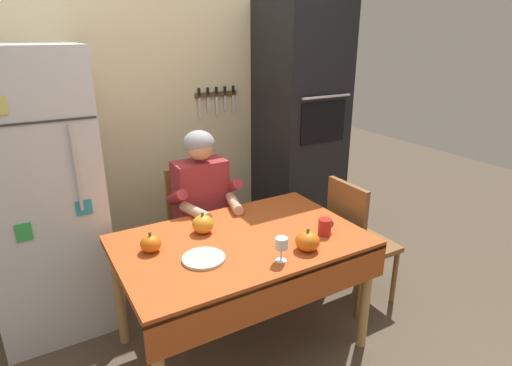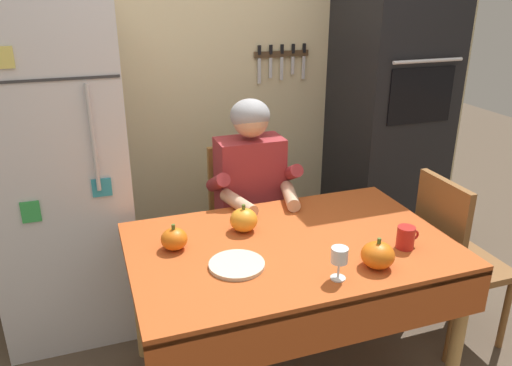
# 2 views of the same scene
# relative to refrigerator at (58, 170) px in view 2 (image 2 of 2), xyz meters

# --- Properties ---
(back_wall_assembly) EXTENTS (3.70, 0.13, 2.60)m
(back_wall_assembly) POSITION_rel_refrigerator_xyz_m (1.00, 0.39, 0.40)
(back_wall_assembly) COLOR beige
(back_wall_assembly) RESTS_ON ground
(refrigerator) EXTENTS (0.68, 0.71, 1.80)m
(refrigerator) POSITION_rel_refrigerator_xyz_m (0.00, 0.00, 0.00)
(refrigerator) COLOR silver
(refrigerator) RESTS_ON ground
(wall_oven) EXTENTS (0.60, 0.64, 2.10)m
(wall_oven) POSITION_rel_refrigerator_xyz_m (2.00, 0.04, 0.15)
(wall_oven) COLOR black
(wall_oven) RESTS_ON ground
(dining_table) EXTENTS (1.40, 0.90, 0.74)m
(dining_table) POSITION_rel_refrigerator_xyz_m (0.95, -0.88, -0.24)
(dining_table) COLOR tan
(dining_table) RESTS_ON ground
(chair_behind_person) EXTENTS (0.40, 0.40, 0.93)m
(chair_behind_person) POSITION_rel_refrigerator_xyz_m (0.98, -0.09, -0.39)
(chair_behind_person) COLOR #9E6B33
(chair_behind_person) RESTS_ON ground
(seated_person) EXTENTS (0.47, 0.55, 1.25)m
(seated_person) POSITION_rel_refrigerator_xyz_m (0.98, -0.28, -0.16)
(seated_person) COLOR #38384C
(seated_person) RESTS_ON ground
(chair_right_side) EXTENTS (0.40, 0.40, 0.93)m
(chair_right_side) POSITION_rel_refrigerator_xyz_m (1.85, -0.86, -0.39)
(chair_right_side) COLOR brown
(chair_right_side) RESTS_ON ground
(coffee_mug) EXTENTS (0.10, 0.08, 0.10)m
(coffee_mug) POSITION_rel_refrigerator_xyz_m (1.40, -1.06, -0.11)
(coffee_mug) COLOR #B2231E
(coffee_mug) RESTS_ON dining_table
(wine_glass) EXTENTS (0.07, 0.07, 0.13)m
(wine_glass) POSITION_rel_refrigerator_xyz_m (1.01, -1.19, -0.06)
(wine_glass) COLOR white
(wine_glass) RESTS_ON dining_table
(pumpkin_large) EXTENTS (0.13, 0.13, 0.13)m
(pumpkin_large) POSITION_rel_refrigerator_xyz_m (0.79, -0.68, -0.11)
(pumpkin_large) COLOR orange
(pumpkin_large) RESTS_ON dining_table
(pumpkin_medium) EXTENTS (0.11, 0.11, 0.12)m
(pumpkin_medium) POSITION_rel_refrigerator_xyz_m (0.46, -0.74, -0.11)
(pumpkin_medium) COLOR orange
(pumpkin_medium) RESTS_ON dining_table
(pumpkin_small) EXTENTS (0.13, 0.13, 0.13)m
(pumpkin_small) POSITION_rel_refrigerator_xyz_m (1.20, -1.16, -0.11)
(pumpkin_small) COLOR orange
(pumpkin_small) RESTS_ON dining_table
(serving_tray) EXTENTS (0.23, 0.23, 0.02)m
(serving_tray) POSITION_rel_refrigerator_xyz_m (0.67, -0.97, -0.15)
(serving_tray) COLOR beige
(serving_tray) RESTS_ON dining_table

